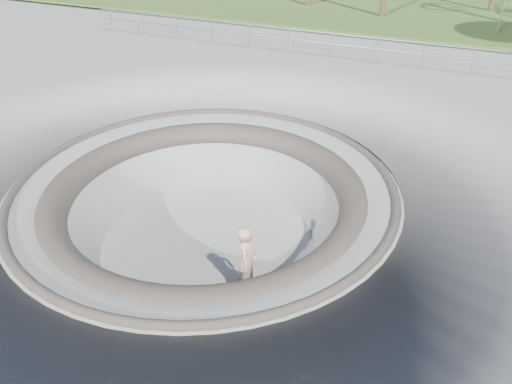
{
  "coord_description": "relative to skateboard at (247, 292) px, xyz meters",
  "views": [
    {
      "loc": [
        5.76,
        -9.95,
        6.9
      ],
      "look_at": [
        1.34,
        0.35,
        -0.1
      ],
      "focal_mm": 35.0,
      "sensor_mm": 36.0,
      "label": 1
    }
  ],
  "objects": [
    {
      "name": "ground",
      "position": [
        -1.91,
        1.53,
        1.83
      ],
      "size": [
        180.0,
        180.0,
        0.0
      ],
      "primitive_type": "plane",
      "color": "#999894",
      "rests_on": "ground"
    },
    {
      "name": "distant_hills",
      "position": [
        1.87,
        58.7,
        -5.19
      ],
      "size": [
        103.2,
        45.0,
        28.6
      ],
      "color": "olive",
      "rests_on": "ground"
    },
    {
      "name": "safety_railing",
      "position": [
        -1.91,
        13.53,
        2.53
      ],
      "size": [
        25.0,
        0.06,
        1.03
      ],
      "color": "#95989E",
      "rests_on": "ground"
    },
    {
      "name": "skateboard",
      "position": [
        0.0,
        0.0,
        0.0
      ],
      "size": [
        0.82,
        0.32,
        0.08
      ],
      "color": "#9C633E",
      "rests_on": "ground"
    },
    {
      "name": "skater",
      "position": [
        0.0,
        -0.0,
        0.99
      ],
      "size": [
        0.62,
        0.8,
        1.94
      ],
      "primitive_type": "imported",
      "rotation": [
        0.0,
        0.0,
        1.81
      ],
      "color": "beige",
      "rests_on": "skateboard"
    },
    {
      "name": "skate_bowl",
      "position": [
        -1.91,
        1.53,
        0.0
      ],
      "size": [
        14.0,
        14.0,
        4.1
      ],
      "color": "#999894",
      "rests_on": "ground"
    }
  ]
}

